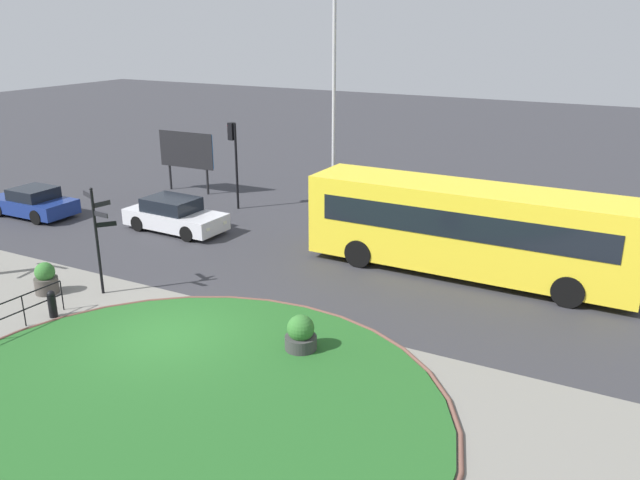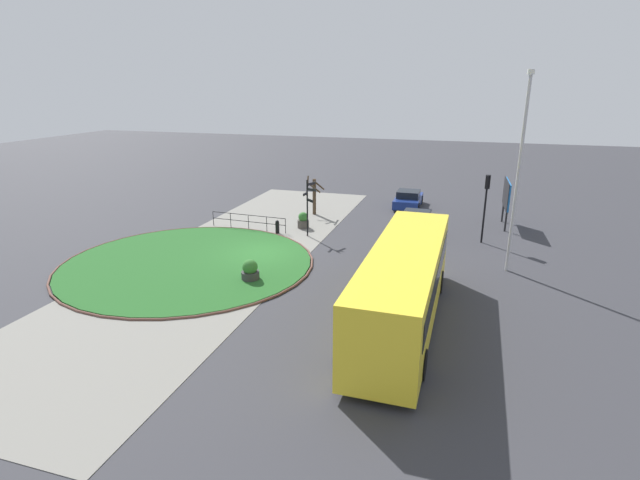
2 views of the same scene
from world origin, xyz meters
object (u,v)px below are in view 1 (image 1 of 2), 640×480
signpost_directional (98,232)px  car_far_lane (175,215)px  planter_near_signpost (46,279)px  bollard_foreground (52,304)px  lamppost_tall (334,101)px  bus_yellow (468,228)px  car_near_lane (33,203)px  traffic_light_near (233,146)px  billboard_left (187,151)px  planter_kerbside (301,336)px

signpost_directional → car_far_lane: bearing=110.1°
planter_near_signpost → car_far_lane: bearing=95.2°
bollard_foreground → lamppost_tall: size_ratio=0.09×
bollard_foreground → bus_yellow: size_ratio=0.08×
car_near_lane → traffic_light_near: traffic_light_near is taller
car_near_lane → billboard_left: bearing=-117.4°
planter_near_signpost → planter_kerbside: (9.07, 0.47, -0.01)m
bollard_foreground → car_near_lane: car_near_lane is taller
car_far_lane → planter_kerbside: car_far_lane is taller
planter_kerbside → car_far_lane: bearing=146.0°
bollard_foreground → planter_near_signpost: 1.98m
car_far_lane → planter_near_signpost: bearing=-82.4°
lamppost_tall → planter_kerbside: bearing=-67.0°
bus_yellow → car_near_lane: bus_yellow is taller
traffic_light_near → lamppost_tall: bearing=-159.4°
signpost_directional → billboard_left: 12.85m
bus_yellow → car_near_lane: bearing=7.2°
signpost_directional → traffic_light_near: 10.32m
signpost_directional → car_far_lane: (-2.25, 6.15, -1.43)m
signpost_directional → car_near_lane: (-9.23, 4.87, -1.48)m
bollard_foreground → bus_yellow: bus_yellow is taller
billboard_left → traffic_light_near: bearing=-21.4°
bus_yellow → lamppost_tall: lamppost_tall is taller
bollard_foreground → billboard_left: bearing=113.4°
car_near_lane → planter_kerbside: bearing=162.5°
car_far_lane → lamppost_tall: (4.77, 5.09, 4.39)m
car_far_lane → traffic_light_near: traffic_light_near is taller
signpost_directional → car_far_lane: 6.70m
bus_yellow → planter_near_signpost: size_ratio=10.51×
bus_yellow → bollard_foreground: bearing=43.6°
lamppost_tall → planter_near_signpost: bearing=-108.8°
signpost_directional → traffic_light_near: bearing=101.0°
lamppost_tall → planter_kerbside: size_ratio=9.03×
bus_yellow → traffic_light_near: 12.14m
traffic_light_near → planter_near_signpost: 11.23m
planter_kerbside → billboard_left: bearing=138.2°
signpost_directional → lamppost_tall: lamppost_tall is taller
bollard_foreground → planter_kerbside: (7.46, 1.61, 0.04)m
bus_yellow → lamppost_tall: size_ratio=1.16×
traffic_light_near → planter_kerbside: bearing=138.2°
traffic_light_near → lamppost_tall: (4.48, 1.15, 2.15)m
car_far_lane → planter_kerbside: (9.72, -6.55, -0.17)m
traffic_light_near → lamppost_tall: lamppost_tall is taller
car_far_lane → planter_near_signpost: size_ratio=4.18×
bollard_foreground → lamppost_tall: (2.51, 13.25, 4.60)m
bollard_foreground → bus_yellow: bearing=43.0°
planter_near_signpost → car_near_lane: bearing=143.0°
car_near_lane → planter_near_signpost: size_ratio=3.83×
car_far_lane → planter_near_signpost: (0.64, -7.02, -0.17)m
bus_yellow → planter_kerbside: (-2.26, -7.44, -1.19)m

